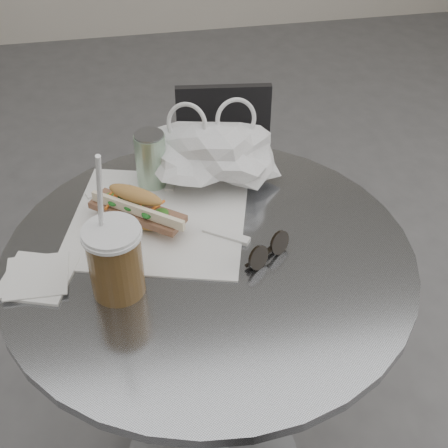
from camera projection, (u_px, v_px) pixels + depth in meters
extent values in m
cylinder|color=slate|center=(211.00, 377.00, 1.38)|extent=(0.08, 0.08, 0.71)
cylinder|color=slate|center=(208.00, 258.00, 1.15)|extent=(0.76, 0.76, 0.02)
cylinder|color=#2B2B2D|center=(227.00, 290.00, 2.09)|extent=(0.32, 0.32, 0.02)
cylinder|color=#2B2B2D|center=(227.00, 245.00, 1.96)|extent=(0.06, 0.06, 0.42)
cylinder|color=#2B2B2D|center=(227.00, 191.00, 1.82)|extent=(0.36, 0.36, 0.02)
cube|color=#2B2B2D|center=(224.00, 123.00, 1.87)|extent=(0.28, 0.06, 0.24)
cube|color=white|center=(159.00, 220.00, 1.22)|extent=(0.41, 0.39, 0.00)
ellipsoid|color=#BE8C48|center=(138.00, 219.00, 1.20)|extent=(0.23, 0.21, 0.02)
cube|color=brown|center=(137.00, 212.00, 1.18)|extent=(0.18, 0.16, 0.01)
ellipsoid|color=#BE8C48|center=(136.00, 198.00, 1.17)|extent=(0.24, 0.21, 0.04)
cylinder|color=brown|center=(116.00, 263.00, 1.04)|extent=(0.09, 0.09, 0.12)
cylinder|color=white|center=(111.00, 233.00, 0.99)|extent=(0.10, 0.10, 0.01)
cylinder|color=white|center=(101.00, 208.00, 0.97)|extent=(0.03, 0.06, 0.23)
cylinder|color=black|center=(258.00, 258.00, 1.10)|extent=(0.05, 0.04, 0.05)
cylinder|color=black|center=(280.00, 243.00, 1.14)|extent=(0.05, 0.04, 0.05)
cube|color=black|center=(269.00, 252.00, 1.12)|extent=(0.02, 0.01, 0.00)
cube|color=white|center=(37.00, 278.00, 1.09)|extent=(0.15, 0.15, 0.01)
cube|color=white|center=(37.00, 276.00, 1.09)|extent=(0.11, 0.11, 0.00)
cylinder|color=#538E58|center=(151.00, 161.00, 1.27)|extent=(0.06, 0.06, 0.12)
cylinder|color=slate|center=(149.00, 135.00, 1.24)|extent=(0.06, 0.06, 0.00)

